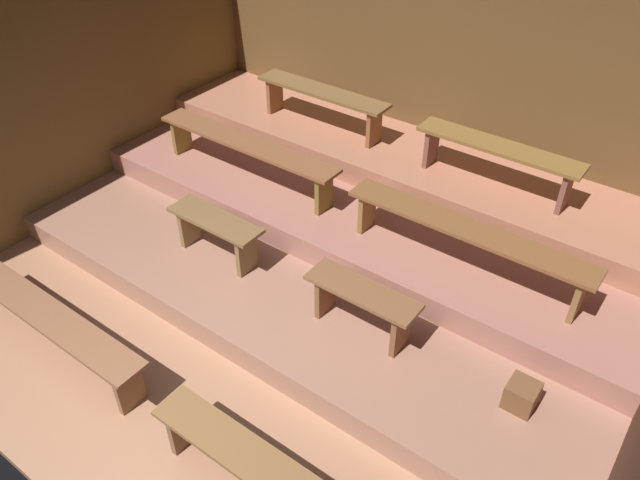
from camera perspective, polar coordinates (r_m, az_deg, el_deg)
ground at (r=6.11m, az=-1.34°, el=-5.07°), size 6.73×5.53×0.08m
wall_back at (r=7.08m, az=10.76°, el=14.37°), size 6.73×0.06×2.74m
wall_left at (r=7.29m, az=-21.10°, el=13.21°), size 0.06×5.53×2.74m
platform_lower at (r=6.39m, az=2.13°, el=-0.82°), size 5.93×3.45×0.25m
platform_middle at (r=6.65m, az=5.16°, el=3.51°), size 5.93×2.24×0.25m
platform_upper at (r=6.92m, az=7.68°, el=7.26°), size 5.93×1.16×0.25m
bench_floor_left at (r=5.78m, az=-23.84°, el=-6.65°), size 2.27×0.31×0.45m
bench_lower_left at (r=5.98m, az=-9.56°, el=0.97°), size 0.99×0.31×0.45m
bench_lower_right at (r=5.16m, az=3.90°, el=-5.64°), size 0.99×0.31×0.45m
bench_middle_left at (r=6.64m, az=-6.78°, el=8.36°), size 2.27×0.31×0.45m
bench_middle_right at (r=5.49m, az=13.33°, el=0.43°), size 2.27×0.31×0.45m
bench_upper_left at (r=7.13m, az=0.20°, el=12.92°), size 1.64×0.31×0.45m
bench_upper_right at (r=6.26m, az=16.03°, el=7.60°), size 1.64×0.31×0.45m
wooden_crate_lower at (r=5.00m, az=18.05°, el=-13.43°), size 0.22×0.22×0.22m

